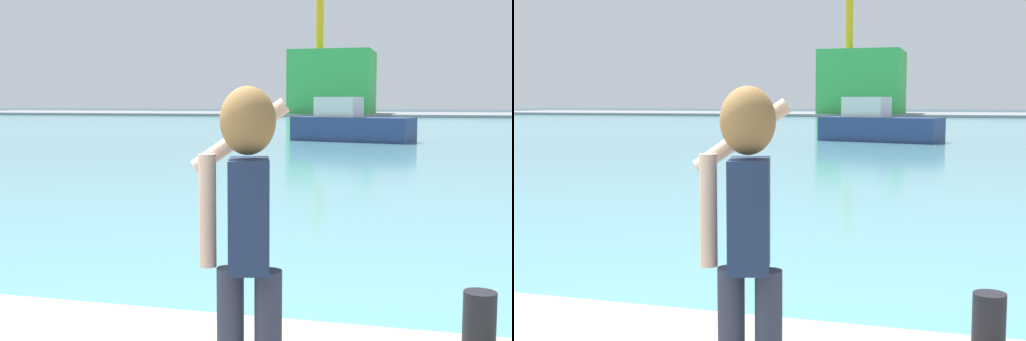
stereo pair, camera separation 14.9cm
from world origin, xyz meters
TOP-DOWN VIEW (x-y plane):
  - ground_plane at (0.00, 50.00)m, footprint 220.00×220.00m
  - harbor_water at (0.00, 52.00)m, footprint 140.00×100.00m
  - far_shore_dock at (0.00, 92.00)m, footprint 140.00×20.00m
  - person_photographer at (1.17, 0.29)m, footprint 0.54×0.54m
  - harbor_bollard at (2.39, 1.74)m, footprint 0.22×0.22m
  - boat_moored at (-2.32, 31.98)m, footprint 6.48×3.53m
  - warehouse_left at (-11.80, 88.52)m, footprint 10.65×10.27m
  - port_crane at (-13.71, 84.85)m, footprint 2.86×14.17m

SIDE VIEW (x-z plane):
  - ground_plane at x=0.00m, z-range 0.00..0.00m
  - harbor_water at x=0.00m, z-range 0.00..0.02m
  - far_shore_dock at x=0.00m, z-range 0.00..0.36m
  - harbor_bollard at x=2.39m, z-range 0.45..0.84m
  - boat_moored at x=-2.32m, z-range -0.29..1.98m
  - person_photographer at x=1.17m, z-range 0.65..2.39m
  - warehouse_left at x=-11.80m, z-range 0.36..8.69m
  - port_crane at x=-13.71m, z-range 2.49..18.50m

